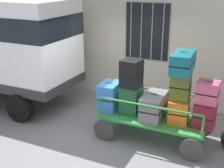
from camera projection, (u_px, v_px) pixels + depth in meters
ground_plane at (108, 130)px, 7.08m from camera, size 40.00×40.00×0.00m
building_wall at (143, 12)px, 8.12m from camera, size 12.00×0.37×5.00m
luggage_cart at (153, 121)px, 6.57m from camera, size 2.37×1.12×0.53m
cart_railing at (154, 101)px, 6.40m from camera, size 2.23×0.98×0.46m
suitcase_left_bottom at (110, 96)px, 6.84m from camera, size 0.45×0.66×0.62m
suitcase_midleft_bottom at (131, 100)px, 6.63m from camera, size 0.44×0.46×0.63m
suitcase_midleft_middle at (131, 73)px, 6.40m from camera, size 0.43×0.47×0.60m
suitcase_center_bottom at (154, 106)px, 6.42m from camera, size 0.45×0.83×0.53m
suitcase_midright_bottom at (179, 110)px, 6.27m from camera, size 0.45×0.58×0.49m
suitcase_midright_middle at (180, 86)px, 6.04m from camera, size 0.39×0.30×0.59m
suitcase_midright_top at (183, 62)px, 5.91m from camera, size 0.43×0.86×0.40m
suitcase_right_bottom at (205, 116)px, 6.00m from camera, size 0.44×0.39×0.51m
suitcase_right_middle at (208, 92)px, 5.89m from camera, size 0.44×0.41×0.45m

